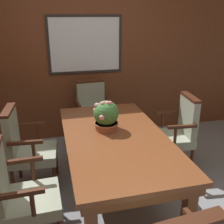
# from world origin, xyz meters

# --- Properties ---
(ground_plane) EXTENTS (14.00, 14.00, 0.00)m
(ground_plane) POSITION_xyz_m (0.00, 0.00, 0.00)
(ground_plane) COLOR gray
(wall_back) EXTENTS (7.20, 0.08, 2.45)m
(wall_back) POSITION_xyz_m (0.00, 1.90, 1.23)
(wall_back) COLOR brown
(wall_back) RESTS_ON ground_plane
(dining_table) EXTENTS (1.01, 1.86, 0.76)m
(dining_table) POSITION_xyz_m (0.12, 0.19, 0.66)
(dining_table) COLOR brown
(dining_table) RESTS_ON ground_plane
(chair_right_far) EXTENTS (0.55, 0.54, 0.98)m
(chair_right_far) POSITION_xyz_m (1.03, 0.60, 0.53)
(chair_right_far) COLOR #472314
(chair_right_far) RESTS_ON ground_plane
(chair_left_near) EXTENTS (0.52, 0.52, 0.98)m
(chair_left_near) POSITION_xyz_m (-0.81, -0.21, 0.53)
(chair_left_near) COLOR #472314
(chair_left_near) RESTS_ON ground_plane
(chair_head_far) EXTENTS (0.54, 0.55, 0.98)m
(chair_head_far) POSITION_xyz_m (0.12, 1.53, 0.53)
(chair_head_far) COLOR #472314
(chair_head_far) RESTS_ON ground_plane
(chair_left_far) EXTENTS (0.54, 0.54, 0.98)m
(chair_left_far) POSITION_xyz_m (-0.80, 0.62, 0.53)
(chair_left_far) COLOR #472314
(chair_left_far) RESTS_ON ground_plane
(potted_plant) EXTENTS (0.26, 0.26, 0.33)m
(potted_plant) POSITION_xyz_m (0.06, 0.36, 0.91)
(potted_plant) COLOR #B2603D
(potted_plant) RESTS_ON dining_table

